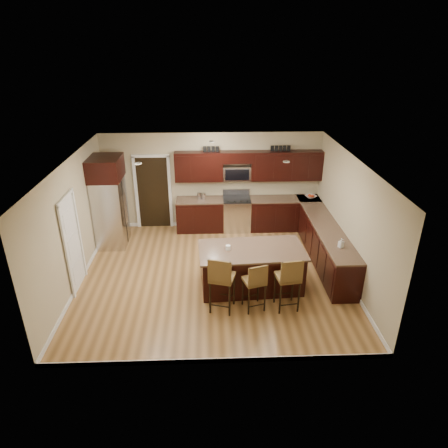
{
  "coord_description": "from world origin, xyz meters",
  "views": [
    {
      "loc": [
        -0.07,
        -7.84,
        4.96
      ],
      "look_at": [
        0.24,
        0.4,
        1.11
      ],
      "focal_mm": 32.0,
      "sensor_mm": 36.0,
      "label": 1
    }
  ],
  "objects_px": {
    "stool_left": "(221,278)",
    "stool_right": "(289,278)",
    "stool_mid": "(255,282)",
    "refrigerator": "(109,201)",
    "range": "(237,214)",
    "island": "(251,269)"
  },
  "relations": [
    {
      "from": "stool_mid",
      "to": "stool_right",
      "type": "xyz_separation_m",
      "value": [
        0.65,
        -0.01,
        0.07
      ]
    },
    {
      "from": "range",
      "to": "stool_right",
      "type": "relative_size",
      "value": 0.94
    },
    {
      "from": "refrigerator",
      "to": "range",
      "type": "bearing_deg",
      "value": 13.15
    },
    {
      "from": "stool_mid",
      "to": "refrigerator",
      "type": "height_order",
      "value": "refrigerator"
    },
    {
      "from": "stool_right",
      "to": "stool_mid",
      "type": "bearing_deg",
      "value": 171.54
    },
    {
      "from": "range",
      "to": "stool_mid",
      "type": "xyz_separation_m",
      "value": [
        0.11,
        -3.76,
        0.19
      ]
    },
    {
      "from": "stool_right",
      "to": "range",
      "type": "bearing_deg",
      "value": 93.75
    },
    {
      "from": "stool_left",
      "to": "stool_mid",
      "type": "xyz_separation_m",
      "value": [
        0.66,
        0.01,
        -0.1
      ]
    },
    {
      "from": "island",
      "to": "refrigerator",
      "type": "height_order",
      "value": "refrigerator"
    },
    {
      "from": "stool_left",
      "to": "refrigerator",
      "type": "distance_m",
      "value": 4.09
    },
    {
      "from": "range",
      "to": "stool_mid",
      "type": "distance_m",
      "value": 3.77
    },
    {
      "from": "range",
      "to": "stool_right",
      "type": "height_order",
      "value": "stool_right"
    },
    {
      "from": "island",
      "to": "stool_mid",
      "type": "xyz_separation_m",
      "value": [
        -0.01,
        -0.84,
        0.23
      ]
    },
    {
      "from": "island",
      "to": "stool_mid",
      "type": "relative_size",
      "value": 2.16
    },
    {
      "from": "stool_left",
      "to": "stool_right",
      "type": "distance_m",
      "value": 1.32
    },
    {
      "from": "stool_left",
      "to": "refrigerator",
      "type": "xyz_separation_m",
      "value": [
        -2.75,
        3.0,
        0.44
      ]
    },
    {
      "from": "island",
      "to": "stool_left",
      "type": "bearing_deg",
      "value": -131.8
    },
    {
      "from": "range",
      "to": "refrigerator",
      "type": "bearing_deg",
      "value": -166.85
    },
    {
      "from": "stool_mid",
      "to": "stool_right",
      "type": "height_order",
      "value": "stool_right"
    },
    {
      "from": "island",
      "to": "stool_mid",
      "type": "distance_m",
      "value": 0.87
    },
    {
      "from": "range",
      "to": "stool_left",
      "type": "xyz_separation_m",
      "value": [
        -0.55,
        -3.77,
        0.29
      ]
    },
    {
      "from": "island",
      "to": "stool_mid",
      "type": "bearing_deg",
      "value": -93.94
    }
  ]
}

